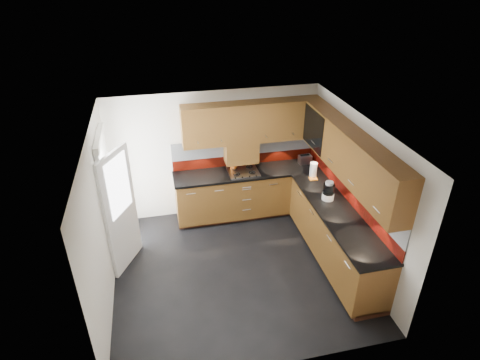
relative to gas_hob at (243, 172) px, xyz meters
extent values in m
cube|color=black|center=(-0.45, -1.47, -0.96)|extent=(4.00, 3.80, 0.02)
cube|color=white|center=(-0.45, -1.47, 1.50)|extent=(4.00, 3.80, 0.10)
cube|color=silver|center=(-0.45, 0.37, 0.25)|extent=(4.00, 0.08, 2.64)
cube|color=silver|center=(-0.45, -3.31, 0.25)|extent=(4.00, 0.08, 2.64)
cube|color=silver|center=(-2.39, -1.47, 0.25)|extent=(0.08, 3.80, 2.64)
cube|color=silver|center=(1.49, -1.47, 0.25)|extent=(0.08, 3.80, 2.64)
cube|color=brown|center=(0.10, 0.03, -0.48)|extent=(2.70, 0.60, 0.95)
cube|color=brown|center=(1.15, -1.57, -0.48)|extent=(0.60, 2.60, 0.95)
cube|color=#452113|center=(0.10, 0.06, -0.90)|extent=(2.70, 0.54, 0.10)
cube|color=#452113|center=(1.18, -1.57, -0.90)|extent=(0.54, 2.60, 0.10)
cube|color=black|center=(0.09, 0.02, -0.03)|extent=(2.72, 0.62, 0.04)
cube|color=black|center=(1.14, -1.59, -0.03)|extent=(0.62, 2.60, 0.04)
cube|color=maroon|center=(0.10, 0.32, 0.09)|extent=(2.70, 0.02, 0.20)
cube|color=silver|center=(0.10, 0.32, 0.36)|extent=(2.70, 0.02, 0.34)
cube|color=maroon|center=(1.44, -1.27, 0.09)|extent=(0.02, 3.20, 0.20)
cube|color=silver|center=(1.44, -1.27, 0.36)|extent=(0.02, 3.20, 0.34)
cube|color=brown|center=(0.20, 0.17, 0.89)|extent=(2.50, 0.33, 0.72)
cube|color=brown|center=(1.28, -1.43, 0.89)|extent=(0.33, 2.87, 0.72)
cube|color=silver|center=(0.05, -0.01, 0.68)|extent=(1.80, 0.01, 0.16)
cube|color=silver|center=(1.11, -1.47, 0.68)|extent=(0.01, 2.00, 0.16)
cube|color=brown|center=(0.00, 0.17, 0.33)|extent=(0.60, 0.33, 0.40)
cube|color=black|center=(1.11, -0.40, 0.89)|extent=(0.01, 0.80, 0.66)
cube|color=#FFD18C|center=(1.42, -0.40, 0.89)|extent=(0.01, 0.76, 0.64)
cube|color=black|center=(1.28, -0.40, 0.91)|extent=(0.29, 0.76, 0.01)
cylinder|color=black|center=(1.28, -0.65, 1.01)|extent=(0.07, 0.07, 0.16)
cylinder|color=black|center=(1.28, -0.50, 1.01)|extent=(0.07, 0.07, 0.16)
cylinder|color=white|center=(1.28, -0.35, 1.01)|extent=(0.07, 0.07, 0.16)
cylinder|color=black|center=(1.28, -0.20, 1.01)|extent=(0.07, 0.07, 0.16)
cube|color=white|center=(-2.31, -0.57, 0.07)|extent=(0.06, 0.95, 2.04)
cube|color=white|center=(-2.13, -0.92, 0.05)|extent=(0.42, 0.73, 1.98)
cube|color=white|center=(-2.10, -0.92, 0.50)|extent=(0.28, 0.50, 0.90)
cube|color=silver|center=(0.00, 0.01, 0.00)|extent=(0.55, 0.48, 0.02)
torus|color=black|center=(-0.14, -0.10, 0.02)|extent=(0.12, 0.12, 0.02)
torus|color=black|center=(0.14, -0.10, 0.02)|extent=(0.12, 0.12, 0.02)
torus|color=black|center=(-0.14, 0.13, 0.02)|extent=(0.12, 0.12, 0.02)
torus|color=black|center=(0.14, 0.13, 0.02)|extent=(0.12, 0.12, 0.02)
cube|color=black|center=(0.00, -0.22, 0.01)|extent=(0.42, 0.04, 0.02)
cylinder|color=#C55612|center=(-0.15, 0.14, 0.06)|extent=(0.12, 0.12, 0.15)
cylinder|color=brown|center=(-0.15, 0.16, 0.24)|extent=(0.06, 0.02, 0.29)
cylinder|color=brown|center=(-0.14, 0.16, 0.23)|extent=(0.05, 0.04, 0.27)
cylinder|color=brown|center=(-0.16, 0.16, 0.25)|extent=(0.06, 0.02, 0.31)
cylinder|color=brown|center=(-0.14, 0.15, 0.22)|extent=(0.03, 0.05, 0.25)
cylinder|color=brown|center=(-0.17, 0.15, 0.23)|extent=(0.04, 0.05, 0.28)
cube|color=silver|center=(1.22, 0.10, 0.07)|extent=(0.24, 0.16, 0.16)
cube|color=black|center=(1.22, 0.10, 0.15)|extent=(0.18, 0.03, 0.01)
cube|color=black|center=(1.22, 0.13, 0.15)|extent=(0.18, 0.03, 0.01)
cylinder|color=white|center=(1.13, -1.20, 0.04)|extent=(0.19, 0.19, 0.11)
cylinder|color=black|center=(1.13, -1.20, 0.18)|extent=(0.18, 0.18, 0.17)
cylinder|color=white|center=(1.13, -1.20, 0.29)|extent=(0.13, 0.13, 0.04)
cylinder|color=white|center=(1.18, -0.43, 0.12)|extent=(0.16, 0.16, 0.27)
cube|color=orange|center=(1.15, -0.52, -0.01)|extent=(0.15, 0.13, 0.01)
camera|label=1|loc=(-1.48, -6.26, 3.46)|focal=30.00mm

